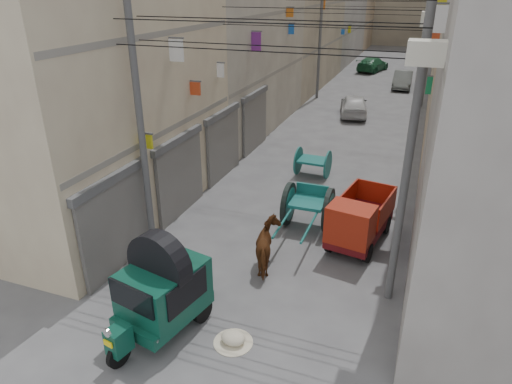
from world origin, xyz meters
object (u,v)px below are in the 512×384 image
at_px(distant_car_green, 373,64).
at_px(tonga_cart, 308,206).
at_px(auto_rickshaw, 162,288).
at_px(horse, 269,247).
at_px(distant_car_white, 354,105).
at_px(mini_truck, 357,224).
at_px(distant_car_grey, 403,80).
at_px(feed_sack, 233,338).
at_px(second_cart, 313,162).

bearing_deg(distant_car_green, tonga_cart, 108.17).
xyz_separation_m(auto_rickshaw, distant_car_green, (0.07, 37.72, -0.52)).
bearing_deg(auto_rickshaw, horse, 77.24).
relative_size(horse, distant_car_white, 0.42).
height_order(mini_truck, distant_car_grey, mini_truck).
bearing_deg(mini_truck, feed_sack, -100.71).
bearing_deg(second_cart, mini_truck, -60.50).
xyz_separation_m(tonga_cart, distant_car_green, (-1.88, 31.63, -0.13)).
bearing_deg(auto_rickshaw, second_cart, 96.54).
distance_m(feed_sack, distant_car_white, 21.08).
distance_m(second_cart, horse, 7.30).
xyz_separation_m(auto_rickshaw, distant_car_white, (1.03, 21.14, -0.49)).
relative_size(auto_rickshaw, distant_car_white, 0.74).
bearing_deg(horse, mini_truck, -155.84).
relative_size(second_cart, distant_car_green, 0.32).
bearing_deg(feed_sack, distant_car_white, 91.95).
height_order(tonga_cart, second_cart, tonga_cart).
xyz_separation_m(tonga_cart, distant_car_grey, (1.34, 24.70, -0.12)).
height_order(auto_rickshaw, tonga_cart, auto_rickshaw).
bearing_deg(horse, distant_car_white, -107.75).
xyz_separation_m(second_cart, horse, (0.50, -7.28, 0.05)).
height_order(feed_sack, distant_car_white, distant_car_white).
bearing_deg(mini_truck, second_cart, 126.84).
distance_m(horse, distant_car_grey, 27.57).
xyz_separation_m(mini_truck, distant_car_green, (-3.63, 32.37, -0.17)).
height_order(mini_truck, feed_sack, mini_truck).
xyz_separation_m(tonga_cart, horse, (-0.43, -2.81, -0.07)).
relative_size(auto_rickshaw, mini_truck, 0.90).
bearing_deg(horse, distant_car_grey, -112.98).
distance_m(auto_rickshaw, distant_car_grey, 30.97).
xyz_separation_m(mini_truck, distant_car_grey, (-0.42, 25.44, -0.16)).
distance_m(auto_rickshaw, tonga_cart, 6.40).
distance_m(mini_truck, distant_car_white, 16.02).
bearing_deg(horse, feed_sack, 74.78).
relative_size(mini_truck, feed_sack, 5.59).
bearing_deg(distant_car_white, tonga_cart, 82.59).
bearing_deg(distant_car_green, horse, 107.18).
xyz_separation_m(tonga_cart, second_cart, (-0.93, 4.48, -0.13)).
relative_size(horse, distant_car_green, 0.37).
height_order(auto_rickshaw, distant_car_grey, auto_rickshaw).
height_order(tonga_cart, distant_car_green, tonga_cart).
relative_size(tonga_cart, second_cart, 2.32).
xyz_separation_m(auto_rickshaw, tonga_cart, (1.95, 6.09, -0.39)).
distance_m(tonga_cart, feed_sack, 6.04).
xyz_separation_m(second_cart, distant_car_white, (0.01, 10.58, 0.02)).
xyz_separation_m(second_cart, distant_car_grey, (2.27, 20.23, 0.00)).
distance_m(second_cart, distant_car_green, 27.17).
bearing_deg(second_cart, tonga_cart, -75.98).
bearing_deg(second_cart, horse, -83.78).
height_order(distant_car_white, distant_car_green, distant_car_white).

